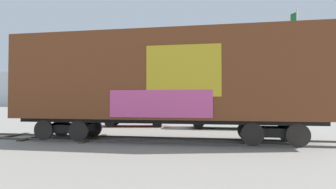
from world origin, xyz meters
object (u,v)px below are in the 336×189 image
at_px(flagpole, 296,53).
at_px(parked_car_green, 224,115).
at_px(parked_car_red, 135,114).
at_px(freight_car, 164,78).

height_order(flagpole, parked_car_green, flagpole).
bearing_deg(parked_car_red, parked_car_green, 0.96).
distance_m(freight_car, parked_car_green, 6.92).
xyz_separation_m(freight_car, parked_car_green, (2.39, 6.19, -1.96)).
distance_m(freight_car, flagpole, 15.37).
distance_m(freight_car, parked_car_red, 7.40).
height_order(parked_car_red, parked_car_green, parked_car_red).
distance_m(flagpole, parked_car_green, 9.99).
bearing_deg(parked_car_green, freight_car, -111.08).
distance_m(parked_car_red, parked_car_green, 6.12).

